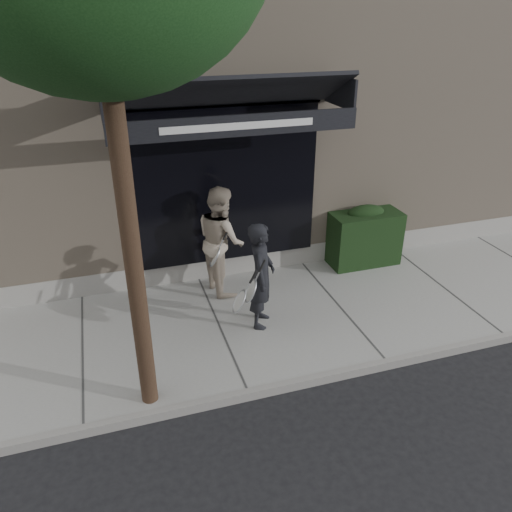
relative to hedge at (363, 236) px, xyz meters
name	(u,v)px	position (x,y,z in m)	size (l,w,h in m)	color
ground	(337,310)	(-1.10, -1.25, -0.66)	(80.00, 80.00, 0.00)	black
sidewalk	(337,307)	(-1.10, -1.25, -0.60)	(20.00, 3.00, 0.12)	gray
curb	(387,364)	(-1.10, -2.80, -0.59)	(20.00, 0.10, 0.14)	gray
building_facade	(248,93)	(-1.11, 3.71, 2.08)	(14.30, 8.04, 5.64)	tan
hedge	(363,236)	(0.00, 0.00, 0.00)	(1.30, 0.70, 1.14)	black
pedestrian_front	(261,276)	(-2.47, -1.39, 0.29)	(0.83, 0.85, 1.66)	black
pedestrian_back	(221,240)	(-2.77, -0.18, 0.38)	(0.81, 0.98, 1.83)	#AF9F8C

